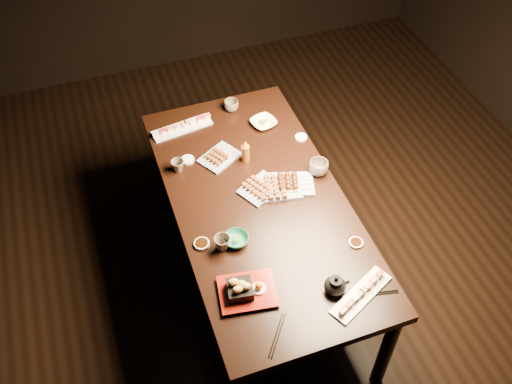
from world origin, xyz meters
TOP-DOWN VIEW (x-y plane):
  - ground at (0.00, 0.00)m, footprint 5.00×5.00m
  - dining_table at (-0.37, 0.03)m, footprint 0.92×1.81m
  - sushi_platter_near at (-0.12, -0.68)m, footprint 0.36×0.24m
  - sushi_platter_far at (-0.62, 0.74)m, footprint 0.38×0.16m
  - yakitori_plate_center at (-0.34, 0.11)m, footprint 0.27×0.24m
  - yakitori_plate_right at (-0.24, 0.07)m, footprint 0.26×0.21m
  - yakitori_plate_left at (-0.48, 0.42)m, footprint 0.27×0.25m
  - tsukune_plate at (-0.17, 0.08)m, footprint 0.28×0.24m
  - edamame_bowl_green at (-0.57, -0.19)m, footprint 0.16×0.16m
  - edamame_bowl_cream at (-0.14, 0.60)m, footprint 0.18×0.18m
  - tempura_tray at (-0.62, -0.49)m, footprint 0.30×0.25m
  - teacup_near_left at (-0.65, -0.20)m, footprint 0.11×0.11m
  - teacup_mid_right at (0.01, 0.12)m, footprint 0.13×0.13m
  - teacup_far_left at (-0.72, 0.40)m, footprint 0.08×0.08m
  - teacup_far_right at (-0.28, 0.80)m, footprint 0.12×0.12m
  - teapot at (-0.23, -0.61)m, footprint 0.14×0.14m
  - condiment_bottle at (-0.34, 0.35)m, footprint 0.06×0.06m
  - sauce_dish_west at (-0.74, -0.15)m, footprint 0.09×0.09m
  - sauce_dish_east at (0.03, 0.42)m, footprint 0.09×0.09m
  - sauce_dish_se at (-0.01, -0.40)m, footprint 0.07×0.07m
  - sauce_dish_nw at (-0.65, 0.46)m, footprint 0.09×0.09m
  - chopsticks_near at (-0.56, -0.74)m, footprint 0.15×0.19m
  - chopsticks_se at (-0.05, -0.70)m, footprint 0.20×0.06m

SIDE VIEW (x-z plane):
  - ground at x=0.00m, z-range 0.00..0.00m
  - dining_table at x=-0.37m, z-range 0.00..0.75m
  - chopsticks_se at x=-0.05m, z-range 0.75..0.76m
  - chopsticks_near at x=-0.56m, z-range 0.75..0.76m
  - sauce_dish_east at x=0.03m, z-range 0.75..0.76m
  - sauce_dish_se at x=-0.01m, z-range 0.75..0.76m
  - sauce_dish_nw at x=-0.65m, z-range 0.75..0.76m
  - sauce_dish_west at x=-0.74m, z-range 0.75..0.76m
  - edamame_bowl_cream at x=-0.14m, z-range 0.75..0.79m
  - edamame_bowl_green at x=-0.57m, z-range 0.75..0.79m
  - sushi_platter_near at x=-0.12m, z-range 0.75..0.79m
  - sushi_platter_far at x=-0.62m, z-range 0.75..0.80m
  - yakitori_plate_left at x=-0.48m, z-range 0.75..0.81m
  - yakitori_plate_center at x=-0.34m, z-range 0.75..0.81m
  - yakitori_plate_right at x=-0.24m, z-range 0.75..0.81m
  - tsukune_plate at x=-0.17m, z-range 0.75..0.81m
  - teacup_far_left at x=-0.72m, z-range 0.75..0.82m
  - teacup_far_right at x=-0.28m, z-range 0.75..0.82m
  - teacup_near_left at x=-0.65m, z-range 0.75..0.83m
  - teacup_mid_right at x=0.01m, z-range 0.75..0.84m
  - tempura_tray at x=-0.62m, z-range 0.75..0.85m
  - teapot at x=-0.23m, z-range 0.75..0.85m
  - condiment_bottle at x=-0.34m, z-range 0.75..0.90m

